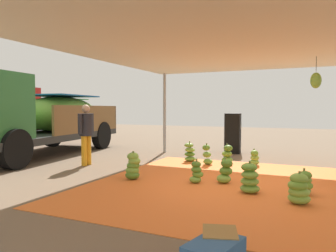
{
  "coord_description": "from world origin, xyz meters",
  "views": [
    {
      "loc": [
        -6.15,
        -1.31,
        1.49
      ],
      "look_at": [
        -0.52,
        1.23,
        1.16
      ],
      "focal_mm": 34.35,
      "sensor_mm": 36.0,
      "label": 1
    }
  ],
  "objects_px": {
    "banana_bunch_13": "(250,179)",
    "banana_bunch_10": "(255,158)",
    "banana_bunch_7": "(225,172)",
    "banana_bunch_2": "(196,173)",
    "crate_0": "(220,249)",
    "banana_bunch_0": "(207,155)",
    "cargo_truck_main": "(34,117)",
    "banana_bunch_12": "(299,190)",
    "worker_0": "(86,130)",
    "banana_bunch_1": "(190,153)",
    "cargo_truck_far": "(44,114)",
    "speaker_stack": "(233,133)",
    "banana_bunch_11": "(227,155)",
    "banana_bunch_5": "(133,167)",
    "banana_bunch_8": "(304,183)"
  },
  "relations": [
    {
      "from": "cargo_truck_main",
      "to": "cargo_truck_far",
      "type": "xyz_separation_m",
      "value": [
        4.24,
        3.88,
        0.01
      ]
    },
    {
      "from": "banana_bunch_0",
      "to": "banana_bunch_12",
      "type": "distance_m",
      "value": 3.66
    },
    {
      "from": "banana_bunch_2",
      "to": "speaker_stack",
      "type": "distance_m",
      "value": 4.71
    },
    {
      "from": "banana_bunch_13",
      "to": "banana_bunch_10",
      "type": "bearing_deg",
      "value": 7.48
    },
    {
      "from": "banana_bunch_12",
      "to": "worker_0",
      "type": "height_order",
      "value": "worker_0"
    },
    {
      "from": "banana_bunch_7",
      "to": "banana_bunch_2",
      "type": "bearing_deg",
      "value": 112.15
    },
    {
      "from": "banana_bunch_2",
      "to": "banana_bunch_12",
      "type": "relative_size",
      "value": 0.95
    },
    {
      "from": "banana_bunch_2",
      "to": "crate_0",
      "type": "relative_size",
      "value": 1.37
    },
    {
      "from": "banana_bunch_0",
      "to": "banana_bunch_13",
      "type": "height_order",
      "value": "banana_bunch_0"
    },
    {
      "from": "banana_bunch_1",
      "to": "cargo_truck_far",
      "type": "bearing_deg",
      "value": 69.89
    },
    {
      "from": "cargo_truck_far",
      "to": "cargo_truck_main",
      "type": "bearing_deg",
      "value": -137.53
    },
    {
      "from": "banana_bunch_11",
      "to": "banana_bunch_12",
      "type": "distance_m",
      "value": 3.79
    },
    {
      "from": "banana_bunch_0",
      "to": "cargo_truck_main",
      "type": "distance_m",
      "value": 5.58
    },
    {
      "from": "worker_0",
      "to": "crate_0",
      "type": "xyz_separation_m",
      "value": [
        -3.91,
        -4.66,
        -0.76
      ]
    },
    {
      "from": "worker_0",
      "to": "banana_bunch_7",
      "type": "bearing_deg",
      "value": -98.0
    },
    {
      "from": "cargo_truck_main",
      "to": "worker_0",
      "type": "distance_m",
      "value": 2.64
    },
    {
      "from": "banana_bunch_13",
      "to": "cargo_truck_main",
      "type": "bearing_deg",
      "value": 75.95
    },
    {
      "from": "banana_bunch_5",
      "to": "banana_bunch_10",
      "type": "distance_m",
      "value": 3.43
    },
    {
      "from": "cargo_truck_main",
      "to": "speaker_stack",
      "type": "xyz_separation_m",
      "value": [
        3.27,
        -5.54,
        -0.57
      ]
    },
    {
      "from": "banana_bunch_1",
      "to": "worker_0",
      "type": "distance_m",
      "value": 2.92
    },
    {
      "from": "banana_bunch_8",
      "to": "cargo_truck_far",
      "type": "distance_m",
      "value": 13.11
    },
    {
      "from": "banana_bunch_10",
      "to": "crate_0",
      "type": "height_order",
      "value": "banana_bunch_10"
    },
    {
      "from": "banana_bunch_2",
      "to": "banana_bunch_5",
      "type": "bearing_deg",
      "value": 99.66
    },
    {
      "from": "banana_bunch_0",
      "to": "crate_0",
      "type": "bearing_deg",
      "value": -161.49
    },
    {
      "from": "worker_0",
      "to": "banana_bunch_8",
      "type": "bearing_deg",
      "value": -98.95
    },
    {
      "from": "banana_bunch_8",
      "to": "banana_bunch_12",
      "type": "relative_size",
      "value": 0.9
    },
    {
      "from": "banana_bunch_1",
      "to": "worker_0",
      "type": "bearing_deg",
      "value": 126.68
    },
    {
      "from": "banana_bunch_7",
      "to": "worker_0",
      "type": "distance_m",
      "value": 3.96
    },
    {
      "from": "banana_bunch_8",
      "to": "cargo_truck_main",
      "type": "bearing_deg",
      "value": 79.31
    },
    {
      "from": "banana_bunch_10",
      "to": "banana_bunch_5",
      "type": "bearing_deg",
      "value": 142.96
    },
    {
      "from": "banana_bunch_11",
      "to": "banana_bunch_5",
      "type": "bearing_deg",
      "value": 154.48
    },
    {
      "from": "cargo_truck_main",
      "to": "worker_0",
      "type": "height_order",
      "value": "cargo_truck_main"
    },
    {
      "from": "banana_bunch_12",
      "to": "crate_0",
      "type": "bearing_deg",
      "value": 166.31
    },
    {
      "from": "banana_bunch_8",
      "to": "crate_0",
      "type": "distance_m",
      "value": 3.14
    },
    {
      "from": "cargo_truck_main",
      "to": "cargo_truck_far",
      "type": "distance_m",
      "value": 5.74
    },
    {
      "from": "banana_bunch_1",
      "to": "banana_bunch_5",
      "type": "height_order",
      "value": "banana_bunch_5"
    },
    {
      "from": "cargo_truck_main",
      "to": "speaker_stack",
      "type": "height_order",
      "value": "cargo_truck_main"
    },
    {
      "from": "banana_bunch_0",
      "to": "worker_0",
      "type": "relative_size",
      "value": 0.36
    },
    {
      "from": "banana_bunch_1",
      "to": "banana_bunch_13",
      "type": "xyz_separation_m",
      "value": [
        -2.8,
        -2.16,
        0.01
      ]
    },
    {
      "from": "banana_bunch_7",
      "to": "cargo_truck_far",
      "type": "xyz_separation_m",
      "value": [
        5.43,
        10.29,
        1.01
      ]
    },
    {
      "from": "banana_bunch_10",
      "to": "banana_bunch_12",
      "type": "relative_size",
      "value": 0.86
    },
    {
      "from": "banana_bunch_1",
      "to": "banana_bunch_8",
      "type": "xyz_separation_m",
      "value": [
        -2.53,
        -3.04,
        -0.04
      ]
    },
    {
      "from": "banana_bunch_2",
      "to": "crate_0",
      "type": "bearing_deg",
      "value": -157.15
    },
    {
      "from": "cargo_truck_main",
      "to": "crate_0",
      "type": "distance_m",
      "value": 8.59
    },
    {
      "from": "banana_bunch_5",
      "to": "banana_bunch_12",
      "type": "relative_size",
      "value": 1.16
    },
    {
      "from": "banana_bunch_1",
      "to": "cargo_truck_far",
      "type": "relative_size",
      "value": 0.09
    },
    {
      "from": "banana_bunch_13",
      "to": "crate_0",
      "type": "distance_m",
      "value": 2.82
    },
    {
      "from": "banana_bunch_0",
      "to": "speaker_stack",
      "type": "bearing_deg",
      "value": -2.16
    },
    {
      "from": "banana_bunch_10",
      "to": "crate_0",
      "type": "xyz_separation_m",
      "value": [
        -5.66,
        -0.59,
        -0.02
      ]
    },
    {
      "from": "banana_bunch_10",
      "to": "cargo_truck_main",
      "type": "relative_size",
      "value": 0.07
    }
  ]
}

